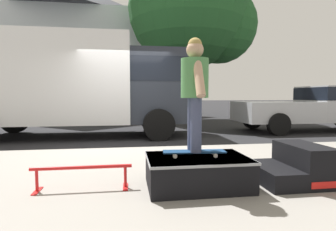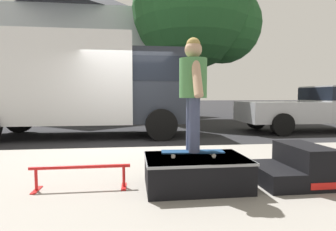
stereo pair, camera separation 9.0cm
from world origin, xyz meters
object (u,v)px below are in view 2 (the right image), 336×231
box_truck (83,82)px  street_tree_main (198,13)px  skate_box (196,171)px  skateboard (193,152)px  grind_rail (81,172)px  pickup_truck_silver (325,106)px  skater_kid (193,85)px  kicker_ramp (294,167)px

box_truck → street_tree_main: (4.84, 5.01, 3.73)m
skate_box → skateboard: size_ratio=1.59×
grind_rail → street_tree_main: bearing=69.2°
street_tree_main → pickup_truck_silver: bearing=-54.1°
skater_kid → street_tree_main: (2.56, 10.46, 4.04)m
skate_box → box_truck: box_truck is taller
skateboard → skater_kid: (0.00, 0.00, 0.84)m
skate_box → kicker_ramp: bearing=-0.0°
skater_kid → pickup_truck_silver: bearing=43.0°
skate_box → skater_kid: bearing=143.4°
skateboard → skater_kid: 0.84m
grind_rail → street_tree_main: 12.22m
street_tree_main → grind_rail: bearing=-110.8°
skate_box → box_truck: (-2.32, 5.48, 1.38)m
box_truck → pickup_truck_silver: bearing=1.3°
skater_kid → street_tree_main: size_ratio=0.16×
grind_rail → street_tree_main: (3.94, 10.38, 5.10)m
grind_rail → skateboard: size_ratio=1.52×
kicker_ramp → skateboard: bearing=178.9°
kicker_ramp → street_tree_main: (1.20, 10.49, 5.11)m
kicker_ramp → street_tree_main: size_ratio=0.10×
skate_box → kicker_ramp: (1.32, -0.00, 0.00)m
box_truck → pickup_truck_silver: size_ratio=1.21×
skate_box → kicker_ramp: size_ratio=1.46×
skateboard → skater_kid: size_ratio=0.57×
box_truck → pickup_truck_silver: (8.33, 0.18, -0.81)m
kicker_ramp → skate_box: bearing=180.0°
skater_kid → pickup_truck_silver: (6.05, 5.63, -0.50)m
skater_kid → box_truck: box_truck is taller
skater_kid → box_truck: bearing=112.7°
kicker_ramp → grind_rail: kicker_ramp is taller
skateboard → skater_kid: skater_kid is taller
skater_kid → box_truck: size_ratio=0.20×
kicker_ramp → skater_kid: bearing=178.9°
kicker_ramp → box_truck: (-3.64, 5.48, 1.37)m
pickup_truck_silver → street_tree_main: (-3.49, 4.83, 4.54)m
grind_rail → street_tree_main: street_tree_main is taller
skateboard → street_tree_main: (2.56, 10.46, 4.88)m
grind_rail → box_truck: size_ratio=0.17×
grind_rail → box_truck: 5.62m
skateboard → pickup_truck_silver: pickup_truck_silver is taller
box_truck → skater_kid: bearing=-67.3°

